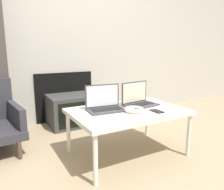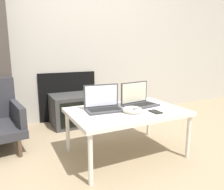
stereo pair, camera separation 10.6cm
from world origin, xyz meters
name	(u,v)px [view 2 (the right image)]	position (x,y,z in m)	size (l,w,h in m)	color
ground_plane	(144,169)	(0.00, 0.00, 0.00)	(14.00, 14.00, 0.00)	#998466
wall_back	(78,27)	(0.00, 1.66, 1.29)	(7.00, 0.08, 2.60)	#ADA89E
table	(127,114)	(0.00, 0.30, 0.40)	(1.03, 0.69, 0.44)	silver
laptop_left	(103,104)	(-0.19, 0.39, 0.49)	(0.35, 0.23, 0.23)	#38383D
laptop_right	(138,100)	(0.19, 0.39, 0.49)	(0.36, 0.25, 0.23)	#38383D
headphones	(132,110)	(0.01, 0.21, 0.46)	(0.18, 0.18, 0.04)	beige
phone	(155,112)	(0.19, 0.12, 0.44)	(0.07, 0.12, 0.01)	black
tv	(74,110)	(-0.19, 1.37, 0.20)	(0.57, 0.49, 0.40)	#383838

